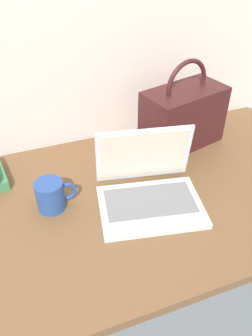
# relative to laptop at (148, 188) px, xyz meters

# --- Properties ---
(desk) EXTENTS (1.60, 0.76, 0.03)m
(desk) POSITION_rel_laptop_xyz_m (-0.11, 0.03, -0.06)
(desk) COLOR brown
(desk) RESTS_ON ground
(laptop) EXTENTS (0.35, 0.31, 0.22)m
(laptop) POSITION_rel_laptop_xyz_m (0.00, 0.00, 0.00)
(laptop) COLOR silver
(laptop) RESTS_ON desk
(coffee_mug) EXTENTS (0.12, 0.09, 0.09)m
(coffee_mug) POSITION_rel_laptop_xyz_m (-0.28, 0.07, 0.00)
(coffee_mug) COLOR #26478C
(coffee_mug) RESTS_ON desk
(handbag) EXTENTS (0.33, 0.23, 0.33)m
(handbag) POSITION_rel_laptop_xyz_m (0.25, 0.26, 0.07)
(handbag) COLOR #3F1919
(handbag) RESTS_ON desk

